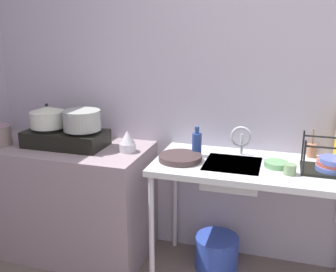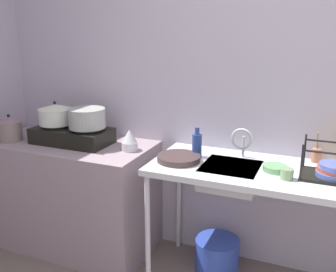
# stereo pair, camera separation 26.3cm
# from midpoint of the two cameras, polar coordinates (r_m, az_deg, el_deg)

# --- Properties ---
(wall_back) EXTENTS (5.34, 0.10, 2.55)m
(wall_back) POSITION_cam_midpoint_polar(r_m,az_deg,el_deg) (2.79, 13.97, 5.95)
(wall_back) COLOR #AFA6B9
(wall_back) RESTS_ON ground
(counter_concrete) EXTENTS (1.29, 0.64, 0.87)m
(counter_concrete) POSITION_cam_midpoint_polar(r_m,az_deg,el_deg) (3.20, -17.08, -8.87)
(counter_concrete) COLOR gray
(counter_concrete) RESTS_ON ground
(counter_sink) EXTENTS (1.33, 0.64, 0.87)m
(counter_sink) POSITION_cam_midpoint_polar(r_m,az_deg,el_deg) (2.57, 9.87, -5.68)
(counter_sink) COLOR silver
(counter_sink) RESTS_ON ground
(stove) EXTENTS (0.60, 0.31, 0.14)m
(stove) POSITION_cam_midpoint_polar(r_m,az_deg,el_deg) (3.01, -17.31, -0.29)
(stove) COLOR black
(stove) RESTS_ON counter_concrete
(pot_on_left_burner) EXTENTS (0.26, 0.26, 0.18)m
(pot_on_left_burner) POSITION_cam_midpoint_polar(r_m,az_deg,el_deg) (3.06, -19.78, 2.67)
(pot_on_left_burner) COLOR silver
(pot_on_left_burner) RESTS_ON stove
(pot_on_right_burner) EXTENTS (0.27, 0.27, 0.15)m
(pot_on_right_burner) POSITION_cam_midpoint_polar(r_m,az_deg,el_deg) (2.90, -15.18, 2.25)
(pot_on_right_burner) COLOR #979A96
(pot_on_right_burner) RESTS_ON stove
(percolator) EXTENTS (0.12, 0.12, 0.15)m
(percolator) POSITION_cam_midpoint_polar(r_m,az_deg,el_deg) (2.78, -8.73, -0.84)
(percolator) COLOR silver
(percolator) RESTS_ON counter_concrete
(sink_basin) EXTENTS (0.36, 0.36, 0.13)m
(sink_basin) POSITION_cam_midpoint_polar(r_m,az_deg,el_deg) (2.57, 6.57, -5.54)
(sink_basin) COLOR silver
(sink_basin) RESTS_ON counter_sink
(faucet) EXTENTS (0.14, 0.08, 0.22)m
(faucet) POSITION_cam_midpoint_polar(r_m,az_deg,el_deg) (2.64, 8.01, -0.28)
(faucet) COLOR silver
(faucet) RESTS_ON counter_sink
(frying_pan) EXTENTS (0.29, 0.29, 0.04)m
(frying_pan) POSITION_cam_midpoint_polar(r_m,az_deg,el_deg) (2.58, -1.10, -3.29)
(frying_pan) COLOR #3E2E2E
(frying_pan) RESTS_ON counter_sink
(dish_rack) EXTENTS (0.37, 0.26, 0.22)m
(dish_rack) POSITION_cam_midpoint_polar(r_m,az_deg,el_deg) (2.53, 20.46, -4.12)
(dish_rack) COLOR black
(dish_rack) RESTS_ON counter_sink
(cup_by_rack) EXTENTS (0.08, 0.08, 0.06)m
(cup_by_rack) POSITION_cam_midpoint_polar(r_m,az_deg,el_deg) (2.41, 14.63, -4.86)
(cup_by_rack) COLOR gray
(cup_by_rack) RESTS_ON counter_sink
(small_bowl_on_drainboard) EXTENTS (0.15, 0.15, 0.04)m
(small_bowl_on_drainboard) POSITION_cam_midpoint_polar(r_m,az_deg,el_deg) (2.52, 12.89, -4.17)
(small_bowl_on_drainboard) COLOR #669D67
(small_bowl_on_drainboard) RESTS_ON counter_sink
(bottle_by_sink) EXTENTS (0.07, 0.07, 0.21)m
(bottle_by_sink) POSITION_cam_midpoint_polar(r_m,az_deg,el_deg) (2.65, 1.45, -1.21)
(bottle_by_sink) COLOR navy
(bottle_by_sink) RESTS_ON counter_sink
(utensil_jar) EXTENTS (0.06, 0.08, 0.21)m
(utensil_jar) POSITION_cam_midpoint_polar(r_m,az_deg,el_deg) (2.77, 18.00, -2.03)
(utensil_jar) COLOR #A46A4D
(utensil_jar) RESTS_ON counter_sink
(bucket_on_floor) EXTENTS (0.32, 0.32, 0.24)m
(bucket_on_floor) POSITION_cam_midpoint_polar(r_m,az_deg,el_deg) (3.00, 4.62, -16.76)
(bucket_on_floor) COLOR #304AB1
(bucket_on_floor) RESTS_ON ground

